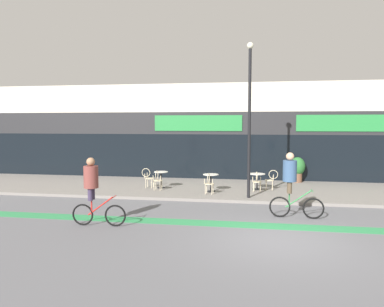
{
  "coord_description": "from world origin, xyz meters",
  "views": [
    {
      "loc": [
        -0.66,
        -9.93,
        3.1
      ],
      "look_at": [
        -3.38,
        6.01,
        1.8
      ],
      "focal_mm": 35.0,
      "sensor_mm": 36.0,
      "label": 1
    }
  ],
  "objects": [
    {
      "name": "cafe_chair_0_near",
      "position": [
        -4.96,
        6.1,
        0.64
      ],
      "size": [
        0.41,
        0.58,
        0.9
      ],
      "rotation": [
        0.0,
        0.0,
        1.55
      ],
      "color": "beige",
      "rests_on": "sidewalk_slab"
    },
    {
      "name": "storefront_facade",
      "position": [
        0.0,
        11.96,
        2.62
      ],
      "size": [
        40.0,
        4.06,
        5.25
      ],
      "color": "beige",
      "rests_on": "ground"
    },
    {
      "name": "bistro_table_1",
      "position": [
        -2.58,
        6.17,
        0.67
      ],
      "size": [
        0.69,
        0.69,
        0.77
      ],
      "color": "black",
      "rests_on": "sidewalk_slab"
    },
    {
      "name": "bistro_table_2",
      "position": [
        -0.58,
        7.08,
        0.64
      ],
      "size": [
        0.73,
        0.73,
        0.72
      ],
      "color": "black",
      "rests_on": "sidewalk_slab"
    },
    {
      "name": "lamp_post",
      "position": [
        -0.92,
        5.09,
        3.6
      ],
      "size": [
        0.26,
        0.26,
        6.14
      ],
      "color": "black",
      "rests_on": "sidewalk_slab"
    },
    {
      "name": "cafe_chair_2_side",
      "position": [
        0.04,
        7.08,
        0.64
      ],
      "size": [
        0.59,
        0.43,
        0.9
      ],
      "rotation": [
        0.0,
        0.0,
        3.06
      ],
      "color": "beige",
      "rests_on": "sidewalk_slab"
    },
    {
      "name": "cafe_chair_1_near",
      "position": [
        -2.58,
        5.55,
        0.64
      ],
      "size": [
        0.43,
        0.59,
        0.9
      ],
      "rotation": [
        0.0,
        0.0,
        1.49
      ],
      "color": "beige",
      "rests_on": "sidewalk_slab"
    },
    {
      "name": "ground_plane",
      "position": [
        0.0,
        0.0,
        0.0
      ],
      "size": [
        120.0,
        120.0,
        0.0
      ],
      "primitive_type": "plane",
      "color": "#5B5B60"
    },
    {
      "name": "cyclist_1",
      "position": [
        0.51,
        2.56,
        1.26
      ],
      "size": [
        1.76,
        0.51,
        2.16
      ],
      "rotation": [
        0.0,
        0.0,
        -0.05
      ],
      "color": "black",
      "rests_on": "ground"
    },
    {
      "name": "bistro_table_0",
      "position": [
        -4.96,
        6.73,
        0.66
      ],
      "size": [
        0.66,
        0.66,
        0.76
      ],
      "color": "black",
      "rests_on": "sidewalk_slab"
    },
    {
      "name": "cyclist_0",
      "position": [
        -5.49,
        0.56,
        1.22
      ],
      "size": [
        1.68,
        0.51,
        2.08
      ],
      "rotation": [
        0.0,
        0.0,
        0.06
      ],
      "color": "black",
      "rests_on": "ground"
    },
    {
      "name": "sidewalk_slab",
      "position": [
        0.0,
        7.25,
        0.06
      ],
      "size": [
        40.0,
        5.5,
        0.12
      ],
      "primitive_type": "cube",
      "color": "slate",
      "rests_on": "ground"
    },
    {
      "name": "cafe_chair_0_side",
      "position": [
        -5.59,
        6.73,
        0.64
      ],
      "size": [
        0.58,
        0.41,
        0.9
      ],
      "rotation": [
        0.0,
        0.0,
        -0.03
      ],
      "color": "beige",
      "rests_on": "sidewalk_slab"
    },
    {
      "name": "cafe_chair_2_near",
      "position": [
        -0.59,
        6.46,
        0.64
      ],
      "size": [
        0.44,
        0.59,
        0.9
      ],
      "rotation": [
        0.0,
        0.0,
        1.47
      ],
      "color": "beige",
      "rests_on": "sidewalk_slab"
    },
    {
      "name": "bike_lane_stripe",
      "position": [
        0.0,
        1.41,
        0.0
      ],
      "size": [
        36.0,
        0.7,
        0.01
      ],
      "primitive_type": "cube",
      "color": "#2D844C",
      "rests_on": "ground"
    },
    {
      "name": "planter_pot",
      "position": [
        1.45,
        9.59,
        0.84
      ],
      "size": [
        0.77,
        0.77,
        1.28
      ],
      "color": "brown",
      "rests_on": "sidewalk_slab"
    }
  ]
}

